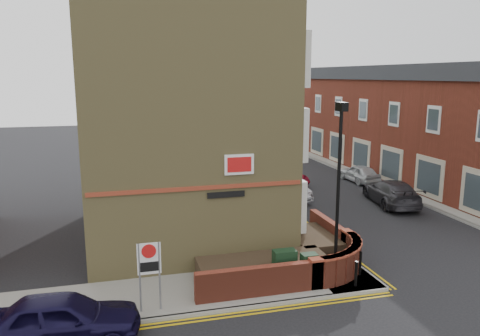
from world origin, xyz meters
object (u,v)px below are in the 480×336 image
(utility_cabinet_large, at_px, (284,266))
(zone_sign, at_px, (149,264))
(navy_hatchback, at_px, (62,319))
(silver_car_near, at_px, (281,187))
(lamppost, at_px, (338,191))

(utility_cabinet_large, bearing_deg, zone_sign, -170.31)
(navy_hatchback, bearing_deg, silver_car_near, -36.65)
(utility_cabinet_large, relative_size, silver_car_near, 0.28)
(lamppost, relative_size, utility_cabinet_large, 5.25)
(utility_cabinet_large, bearing_deg, lamppost, -3.01)
(lamppost, height_order, silver_car_near, lamppost)
(utility_cabinet_large, distance_m, navy_hatchback, 7.39)
(zone_sign, relative_size, silver_car_near, 0.51)
(lamppost, bearing_deg, utility_cabinet_large, 176.99)
(utility_cabinet_large, xyz_separation_m, silver_car_near, (3.90, 11.20, -0.01))
(utility_cabinet_large, bearing_deg, silver_car_near, 70.79)
(lamppost, relative_size, silver_car_near, 1.46)
(silver_car_near, bearing_deg, navy_hatchback, -147.67)
(lamppost, xyz_separation_m, utility_cabinet_large, (-1.90, 0.10, -2.62))
(lamppost, distance_m, silver_car_near, 11.77)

